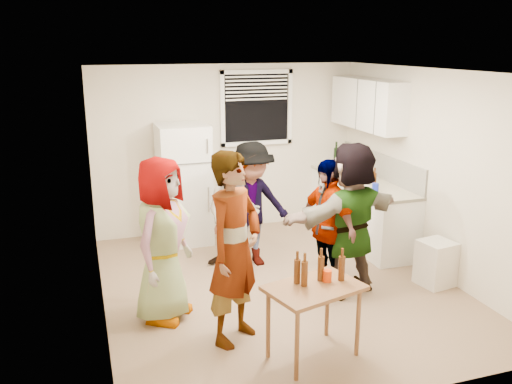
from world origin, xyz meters
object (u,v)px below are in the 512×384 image
object	(u,v)px
kettle	(353,177)
wine_bottle	(336,165)
guest_stripe	(236,338)
beer_bottle_table	(297,283)
red_cup	(327,281)
beer_bottle_counter	(374,188)
trash_bin	(436,265)
blue_cup	(375,192)
guest_grey	(166,316)
guest_black	(324,289)
refrigerator	(184,184)
serving_table	(312,356)
guest_back_left	(234,267)
guest_back_right	(252,264)
guest_orange	(347,291)

from	to	relation	value
kettle	wine_bottle	bearing A→B (deg)	72.20
kettle	guest_stripe	xyz separation A→B (m)	(-2.46, -2.30, -0.90)
beer_bottle_table	red_cup	size ratio (longest dim) A/B	2.09
beer_bottle_counter	trash_bin	bearing A→B (deg)	-81.03
beer_bottle_counter	blue_cup	xyz separation A→B (m)	(-0.07, -0.16, 0.00)
wine_bottle	trash_bin	size ratio (longest dim) A/B	0.52
wine_bottle	trash_bin	bearing A→B (deg)	-89.19
guest_grey	guest_black	world-z (taller)	guest_grey
refrigerator	serving_table	bearing A→B (deg)	-81.16
guest_back_left	guest_black	world-z (taller)	guest_back_left
trash_bin	red_cup	bearing A→B (deg)	-154.07
red_cup	guest_back_right	world-z (taller)	red_cup
trash_bin	guest_stripe	bearing A→B (deg)	-170.47
trash_bin	guest_back_right	xyz separation A→B (m)	(-1.89, 1.25, -0.25)
wine_bottle	serving_table	world-z (taller)	wine_bottle
beer_bottle_counter	guest_black	xyz separation A→B (m)	(-1.12, -0.89, -0.90)
wine_bottle	beer_bottle_counter	size ratio (longest dim) A/B	1.33
kettle	guest_black	bearing A→B (deg)	-137.16
refrigerator	blue_cup	distance (m)	2.66
trash_bin	serving_table	distance (m)	2.25
serving_table	guest_grey	distance (m)	1.65
guest_grey	guest_orange	bearing A→B (deg)	-54.96
beer_bottle_table	blue_cup	bearing A→B (deg)	45.02
refrigerator	guest_back_right	size ratio (longest dim) A/B	1.05
kettle	beer_bottle_table	distance (m)	3.38
serving_table	guest_orange	size ratio (longest dim) A/B	0.47
wine_bottle	trash_bin	xyz separation A→B (m)	(0.04, -2.64, -0.65)
beer_bottle_table	guest_stripe	xyz separation A→B (m)	(-0.46, 0.42, -0.70)
beer_bottle_table	guest_stripe	size ratio (longest dim) A/B	0.12
trash_bin	beer_bottle_table	distance (m)	2.34
refrigerator	trash_bin	world-z (taller)	refrigerator
blue_cup	guest_back_left	distance (m)	2.09
blue_cup	guest_back_left	size ratio (longest dim) A/B	0.08
guest_back_right	guest_black	xyz separation A→B (m)	(0.59, -0.96, 0.00)
kettle	guest_back_left	xyz separation A→B (m)	(-2.00, -0.64, -0.90)
red_cup	blue_cup	bearing A→B (deg)	50.30
beer_bottle_table	kettle	bearing A→B (deg)	53.61
trash_bin	guest_back_right	world-z (taller)	trash_bin
kettle	guest_back_right	world-z (taller)	kettle
serving_table	beer_bottle_table	xyz separation A→B (m)	(-0.12, 0.11, 0.70)
kettle	guest_back_right	distance (m)	2.06
guest_back_left	guest_back_right	xyz separation A→B (m)	(0.25, 0.03, 0.00)
trash_bin	beer_bottle_counter	bearing A→B (deg)	98.97
red_cup	guest_orange	size ratio (longest dim) A/B	0.06
guest_back_left	guest_orange	bearing A→B (deg)	-8.96
guest_back_right	kettle	bearing A→B (deg)	12.19
guest_back_left	guest_back_right	world-z (taller)	guest_back_right
wine_bottle	guest_back_right	xyz separation A→B (m)	(-1.86, -1.39, -0.90)
trash_bin	kettle	bearing A→B (deg)	94.22
guest_grey	guest_black	bearing A→B (deg)	-50.97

